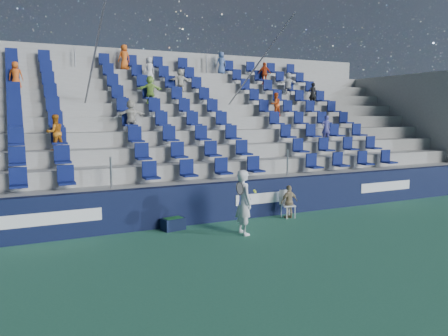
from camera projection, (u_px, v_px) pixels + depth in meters
name	position (u px, v px, depth m)	size (l,w,h in m)	color
ground	(265.00, 250.00, 10.71)	(70.00, 70.00, 0.00)	#307253
sponsor_wall	(213.00, 202.00, 13.46)	(24.00, 0.32, 1.20)	#0E1535
grandstand	(163.00, 143.00, 17.84)	(24.00, 8.17, 6.63)	#A2A29D
tennis_player	(244.00, 202.00, 12.00)	(0.69, 0.67, 1.80)	white
line_judge_chair	(287.00, 202.00, 14.02)	(0.47, 0.48, 0.89)	white
line_judge	(289.00, 202.00, 13.89)	(0.62, 0.26, 1.07)	tan
ball_bin	(173.00, 223.00, 12.54)	(0.69, 0.51, 0.35)	#0E1835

